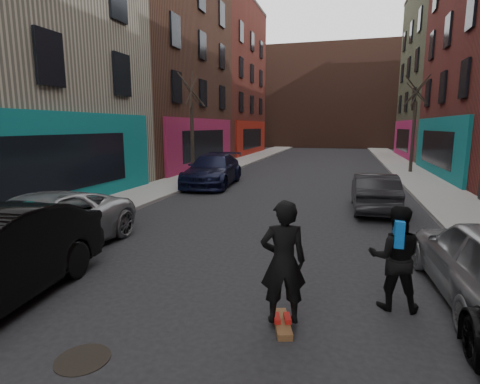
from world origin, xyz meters
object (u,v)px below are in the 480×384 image
Objects in this scene: parked_left_far at (38,227)px; manhole at (83,359)px; tree_right_far at (414,117)px; pedestrian at (395,257)px; skateboard at (282,324)px; skateboarder at (283,262)px; parked_right_end at (374,192)px; parked_left_end at (213,170)px; tree_left_far at (192,119)px.

parked_left_far is 7.32× the size of manhole.
pedestrian is (-3.20, -19.46, -2.65)m from tree_right_far.
parked_left_far is at bearing -119.61° from tree_right_far.
tree_right_far is 8.50× the size of skateboard.
parked_right_end is at bearing -118.39° from skateboarder.
parked_left_end is 3.14× the size of pedestrian.
pedestrian is at bearing 87.36° from parked_right_end.
parked_left_far is at bearing -3.88° from pedestrian.
skateboarder is at bearing -15.10° from parked_left_far.
parked_left_end is 8.43m from parked_right_end.
parked_left_end reaches higher than parked_right_end.
tree_left_far is 3.74× the size of pedestrian.
skateboard is (5.94, -1.57, -0.66)m from parked_left_far.
parked_left_far is 1.26× the size of parked_right_end.
skateboarder is at bearing 33.34° from pedestrian.
tree_right_far is 3.91× the size of pedestrian.
parked_right_end is 8.95m from skateboarder.
manhole is at bearing -40.93° from parked_left_far.
skateboard is at bearing 32.48° from manhole.
tree_right_far is 1.33× the size of parked_left_far.
tree_right_far reaches higher than tree_left_far.
tree_right_far reaches higher than parked_right_end.
parked_right_end is 7.64m from pedestrian.
parked_left_far is 6.15m from skateboarder.
parked_left_end is (1.91, -1.96, -2.59)m from tree_left_far.
skateboard is (-4.86, -20.57, -3.48)m from tree_right_far.
parked_left_far is 10.60m from parked_right_end.
tree_right_far reaches higher than skateboard.
parked_left_far is 0.94× the size of parked_left_end.
manhole is at bearing 16.12° from skateboarder.
skateboarder is (0.00, 0.00, 0.98)m from skateboard.
pedestrian is 2.48× the size of manhole.
parked_left_end is at bearing 88.14° from parked_left_far.
tree_right_far is at bearing -99.75° from pedestrian.
skateboard is at bearing -70.46° from parked_left_end.
tree_left_far is at bearing 100.98° from skateboard.
parked_right_end is 5.10× the size of skateboard.
parked_left_end is 1.34× the size of parked_right_end.
skateboarder reaches higher than parked_left_end.
tree_left_far is 13.37m from parked_left_far.
pedestrian is at bearing -3.73° from parked_left_far.
pedestrian is (1.66, 1.11, -0.15)m from skateboarder.
skateboard is at bearing -62.65° from tree_left_far.
parked_left_end reaches higher than manhole.
parked_left_far is 11.04m from parked_left_end.
parked_left_end is at bearing -28.44° from parked_right_end.
parked_left_far reaches higher than skateboard.
parked_left_end is 14.51m from manhole.
skateboarder is at bearing -70.46° from parked_left_end.
tree_left_far is 1.27× the size of parked_left_far.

